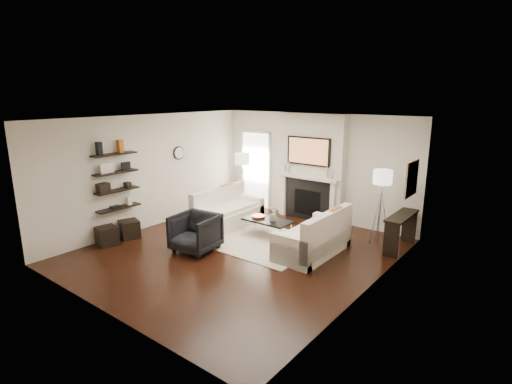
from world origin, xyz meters
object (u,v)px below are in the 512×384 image
Objects in this scene: lamp_left_shade at (242,159)px; ottoman_near at (129,229)px; loveseat_left_base at (228,218)px; coffee_table at (267,220)px; armchair at (195,231)px; lamp_right_shade at (383,177)px; loveseat_right_base at (312,244)px.

ottoman_near is (-0.62, -3.24, -1.25)m from lamp_left_shade.
loveseat_left_base is 4.50× the size of lamp_left_shade.
coffee_table is 3.11m from ottoman_near.
armchair is at bearing 12.45° from ottoman_near.
loveseat_left_base reaches higher than ottoman_near.
lamp_right_shade is at bearing 38.29° from armchair.
coffee_table is 2.48m from lamp_left_shade.
loveseat_right_base is 2.41m from armchair.
ottoman_near is (-1.74, -0.38, -0.23)m from armchair.
coffee_table is 2.75× the size of ottoman_near.
lamp_right_shade is at bearing -0.46° from lamp_left_shade.
loveseat_right_base is 4.50× the size of lamp_left_shade.
loveseat_left_base is 1.00× the size of loveseat_right_base.
lamp_left_shade reaches higher than loveseat_left_base.
lamp_left_shade reaches higher than loveseat_right_base.
loveseat_left_base is at bearing 100.57° from armchair.
lamp_right_shade is at bearing 31.79° from coffee_table.
lamp_right_shade is at bearing 35.38° from ottoman_near.
lamp_right_shade reaches higher than coffee_table.
loveseat_left_base is 2.32m from ottoman_near.
lamp_left_shade is (-3.09, 1.50, 1.24)m from loveseat_right_base.
ottoman_near is (-4.52, -3.21, -1.25)m from lamp_right_shade.
loveseat_right_base reaches higher than ottoman_near.
loveseat_left_base is 4.50× the size of ottoman_near.
ottoman_near is at bearing -141.79° from coffee_table.
loveseat_left_base is 1.64× the size of coffee_table.
ottoman_near is at bearing -122.14° from loveseat_left_base.
lamp_left_shade is 3.90m from lamp_right_shade.
armchair is (-1.97, -1.36, 0.22)m from loveseat_right_base.
coffee_table is at bearing -1.96° from loveseat_left_base.
armchair is at bearing -72.25° from loveseat_left_base.
coffee_table is (-1.27, 0.18, 0.19)m from loveseat_right_base.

